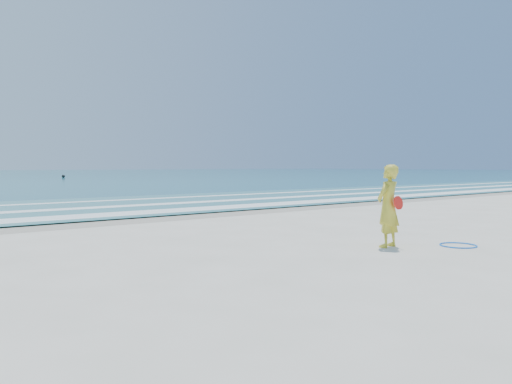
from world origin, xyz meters
TOP-DOWN VIEW (x-y plane):
  - ground at (0.00, 0.00)m, footprint 400.00×400.00m
  - wet_sand at (0.00, 9.00)m, footprint 400.00×2.40m
  - shallow at (0.00, 14.00)m, footprint 400.00×10.00m
  - foam_near at (0.00, 10.30)m, footprint 400.00×1.40m
  - foam_mid at (0.00, 13.20)m, footprint 400.00×0.90m
  - foam_far at (0.00, 16.50)m, footprint 400.00×0.60m
  - hoop at (1.97, 0.19)m, footprint 0.83×0.83m
  - buoy at (14.14, 62.13)m, footprint 0.41×0.41m
  - woman at (0.75, 1.00)m, footprint 0.65×0.48m

SIDE VIEW (x-z plane):
  - ground at x=0.00m, z-range 0.00..0.00m
  - wet_sand at x=0.00m, z-range 0.00..0.00m
  - hoop at x=1.97m, z-range 0.00..0.03m
  - shallow at x=0.00m, z-range 0.04..0.05m
  - foam_near at x=0.00m, z-range 0.05..0.06m
  - foam_mid at x=0.00m, z-range 0.05..0.06m
  - foam_far at x=0.00m, z-range 0.05..0.06m
  - buoy at x=14.14m, z-range 0.04..0.45m
  - woman at x=0.75m, z-range 0.00..1.63m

